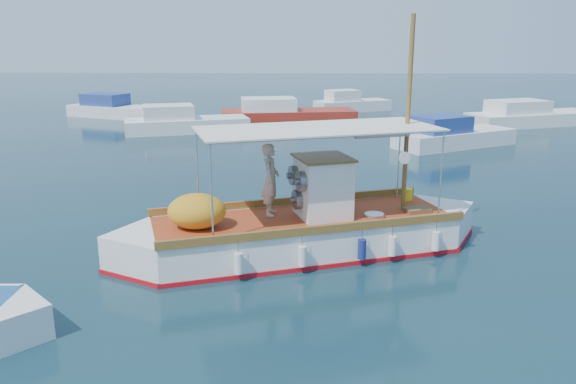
{
  "coord_description": "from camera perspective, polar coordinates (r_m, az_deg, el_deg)",
  "views": [
    {
      "loc": [
        -0.76,
        -13.13,
        5.22
      ],
      "look_at": [
        -1.03,
        0.0,
        1.65
      ],
      "focal_mm": 35.0,
      "sensor_mm": 36.0,
      "label": 1
    }
  ],
  "objects": [
    {
      "name": "ground",
      "position": [
        14.15,
        4.2,
        -6.49
      ],
      "size": [
        160.0,
        160.0,
        0.0
      ],
      "primitive_type": "plane",
      "color": "black",
      "rests_on": "ground"
    },
    {
      "name": "fishing_caique",
      "position": [
        14.24,
        1.37,
        -4.01
      ],
      "size": [
        9.41,
        4.79,
        6.04
      ],
      "rotation": [
        0.0,
        0.0,
        0.31
      ],
      "color": "white",
      "rests_on": "ground"
    },
    {
      "name": "bg_boat_nw",
      "position": [
        33.52,
        -10.6,
        6.84
      ],
      "size": [
        7.44,
        4.34,
        1.8
      ],
      "rotation": [
        0.0,
        0.0,
        0.29
      ],
      "color": "silver",
      "rests_on": "ground"
    },
    {
      "name": "bg_boat_n",
      "position": [
        36.95,
        -0.39,
        7.85
      ],
      "size": [
        8.97,
        4.01,
        1.8
      ],
      "rotation": [
        0.0,
        0.0,
        0.14
      ],
      "color": "maroon",
      "rests_on": "ground"
    },
    {
      "name": "bg_boat_ne",
      "position": [
        29.57,
        16.27,
        5.39
      ],
      "size": [
        6.67,
        5.03,
        1.8
      ],
      "rotation": [
        0.0,
        0.0,
        0.51
      ],
      "color": "silver",
      "rests_on": "ground"
    },
    {
      "name": "bg_boat_e",
      "position": [
        38.81,
        23.37,
        6.97
      ],
      "size": [
        9.02,
        5.31,
        1.8
      ],
      "rotation": [
        0.0,
        0.0,
        0.34
      ],
      "color": "silver",
      "rests_on": "ground"
    },
    {
      "name": "bg_boat_far_w",
      "position": [
        41.29,
        -17.11,
        7.96
      ],
      "size": [
        7.56,
        4.89,
        1.8
      ],
      "rotation": [
        0.0,
        0.0,
        -0.39
      ],
      "color": "silver",
      "rests_on": "ground"
    },
    {
      "name": "bg_boat_far_n",
      "position": [
        43.2,
        6.35,
        8.83
      ],
      "size": [
        6.02,
        4.12,
        1.8
      ],
      "rotation": [
        0.0,
        0.0,
        0.41
      ],
      "color": "silver",
      "rests_on": "ground"
    }
  ]
}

